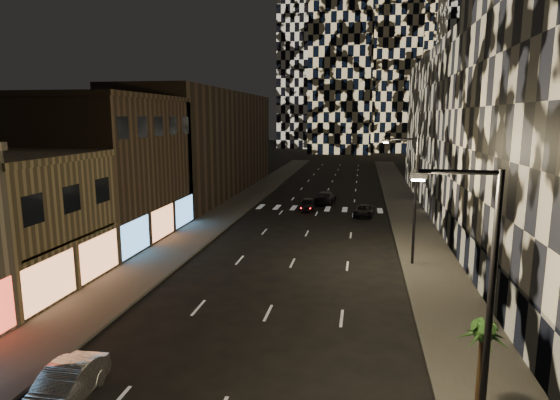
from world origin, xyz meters
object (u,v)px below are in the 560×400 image
at_px(car_dark_rightlane, 364,211).
at_px(palm_tree, 483,340).
at_px(streetlight_far, 412,192).
at_px(car_dark_midlane, 308,204).
at_px(car_dark_oncoming, 326,197).
at_px(streetlight_near, 482,300).
at_px(car_silver_parked, 64,387).

bearing_deg(car_dark_rightlane, palm_tree, -76.91).
height_order(streetlight_far, car_dark_rightlane, streetlight_far).
height_order(car_dark_midlane, palm_tree, palm_tree).
bearing_deg(car_dark_midlane, car_dark_oncoming, 65.46).
bearing_deg(palm_tree, car_dark_rightlane, 96.33).
bearing_deg(car_dark_midlane, streetlight_near, -80.89).
xyz_separation_m(car_dark_midlane, car_dark_oncoming, (1.68, 4.67, 0.06)).
distance_m(streetlight_near, car_dark_oncoming, 44.43).
xyz_separation_m(car_silver_parked, palm_tree, (14.80, 1.37, 2.50)).
bearing_deg(car_dark_midlane, car_silver_parked, -101.58).
xyz_separation_m(car_dark_oncoming, car_dark_rightlane, (4.65, -6.86, -0.17)).
height_order(car_silver_parked, palm_tree, palm_tree).
xyz_separation_m(streetlight_near, streetlight_far, (0.00, 20.00, 0.00)).
height_order(streetlight_far, car_silver_parked, streetlight_far).
bearing_deg(car_dark_oncoming, car_dark_rightlane, 128.71).
distance_m(car_silver_parked, car_dark_midlane, 38.53).
distance_m(car_dark_oncoming, car_dark_rightlane, 8.29).
bearing_deg(car_dark_midlane, car_dark_rightlane, -23.73).
relative_size(streetlight_near, car_dark_oncoming, 1.73).
height_order(streetlight_near, streetlight_far, same).
xyz_separation_m(car_silver_parked, car_dark_rightlane, (10.95, 36.06, -0.13)).
xyz_separation_m(streetlight_far, car_dark_midlane, (-9.54, 18.82, -4.66)).
bearing_deg(palm_tree, streetlight_far, 92.05).
height_order(streetlight_near, car_dark_rightlane, streetlight_near).
bearing_deg(car_dark_rightlane, car_silver_parked, -100.14).
bearing_deg(palm_tree, car_dark_oncoming, 101.56).
distance_m(streetlight_far, car_dark_midlane, 21.61).
relative_size(streetlight_far, car_dark_oncoming, 1.73).
distance_m(car_dark_oncoming, palm_tree, 42.48).
bearing_deg(car_dark_midlane, palm_tree, -79.26).
relative_size(car_silver_parked, car_dark_rightlane, 1.03).
relative_size(car_dark_rightlane, palm_tree, 1.14).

